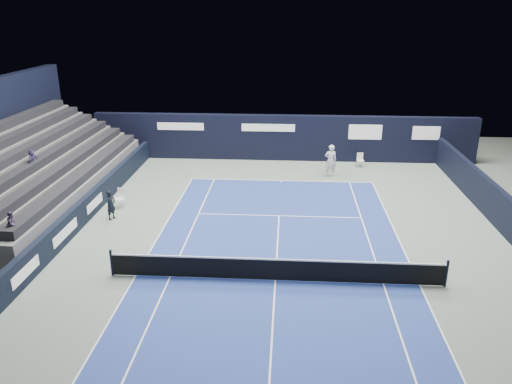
{
  "coord_description": "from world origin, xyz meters",
  "views": [
    {
      "loc": [
        0.38,
        -16.87,
        9.86
      ],
      "look_at": [
        -1.17,
        6.3,
        1.3
      ],
      "focal_mm": 35.0,
      "sensor_mm": 36.0,
      "label": 1
    }
  ],
  "objects_px": {
    "folding_chair_back_b": "(361,159)",
    "line_judge_chair": "(120,196)",
    "tennis_player": "(331,160)",
    "folding_chair_back_a": "(360,159)",
    "tennis_net": "(275,269)"
  },
  "relations": [
    {
      "from": "tennis_net",
      "to": "folding_chair_back_b",
      "type": "bearing_deg",
      "value": 71.3
    },
    {
      "from": "tennis_net",
      "to": "line_judge_chair",
      "type": "bearing_deg",
      "value": 139.8
    },
    {
      "from": "line_judge_chair",
      "to": "tennis_player",
      "type": "xyz_separation_m",
      "value": [
        11.43,
        5.99,
        0.43
      ]
    },
    {
      "from": "folding_chair_back_b",
      "to": "line_judge_chair",
      "type": "distance_m",
      "value": 15.94
    },
    {
      "from": "line_judge_chair",
      "to": "tennis_net",
      "type": "height_order",
      "value": "tennis_net"
    },
    {
      "from": "folding_chair_back_b",
      "to": "tennis_player",
      "type": "xyz_separation_m",
      "value": [
        -2.18,
        -2.31,
        0.53
      ]
    },
    {
      "from": "tennis_net",
      "to": "tennis_player",
      "type": "bearing_deg",
      "value": 76.97
    },
    {
      "from": "folding_chair_back_a",
      "to": "folding_chair_back_b",
      "type": "distance_m",
      "value": 0.27
    },
    {
      "from": "tennis_player",
      "to": "folding_chair_back_b",
      "type": "bearing_deg",
      "value": 46.62
    },
    {
      "from": "folding_chair_back_b",
      "to": "tennis_net",
      "type": "relative_size",
      "value": 0.06
    },
    {
      "from": "tennis_net",
      "to": "tennis_player",
      "type": "distance_m",
      "value": 13.44
    },
    {
      "from": "folding_chair_back_b",
      "to": "tennis_net",
      "type": "height_order",
      "value": "tennis_net"
    },
    {
      "from": "folding_chair_back_b",
      "to": "tennis_net",
      "type": "xyz_separation_m",
      "value": [
        -5.21,
        -15.39,
        0.04
      ]
    },
    {
      "from": "folding_chair_back_b",
      "to": "line_judge_chair",
      "type": "relative_size",
      "value": 0.82
    },
    {
      "from": "folding_chair_back_a",
      "to": "line_judge_chair",
      "type": "distance_m",
      "value": 15.75
    }
  ]
}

